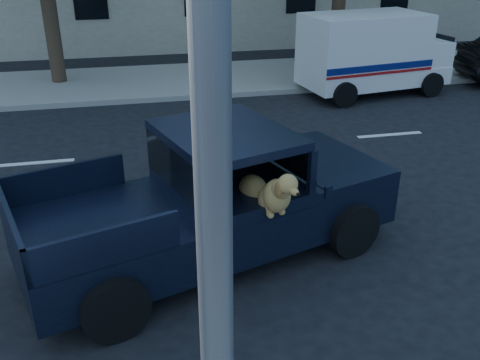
{
  "coord_description": "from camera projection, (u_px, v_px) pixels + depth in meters",
  "views": [
    {
      "loc": [
        -1.96,
        -7.47,
        4.41
      ],
      "look_at": [
        -0.6,
        -1.14,
        1.36
      ],
      "focal_mm": 40.0,
      "sensor_mm": 36.0,
      "label": 1
    }
  ],
  "objects": [
    {
      "name": "ground",
      "position": [
        261.0,
        223.0,
        8.86
      ],
      "size": [
        120.0,
        120.0,
        0.0
      ],
      "primitive_type": "plane",
      "color": "black",
      "rests_on": "ground"
    },
    {
      "name": "far_sidewalk",
      "position": [
        190.0,
        80.0,
        16.97
      ],
      "size": [
        60.0,
        4.0,
        0.15
      ],
      "primitive_type": "cube",
      "color": "gray",
      "rests_on": "ground"
    },
    {
      "name": "pickup_truck",
      "position": [
        206.0,
        218.0,
        7.69
      ],
      "size": [
        5.72,
        3.6,
        1.91
      ],
      "rotation": [
        0.0,
        0.0,
        0.31
      ],
      "color": "black",
      "rests_on": "ground"
    },
    {
      "name": "mail_truck",
      "position": [
        371.0,
        59.0,
        15.44
      ],
      "size": [
        4.42,
        2.67,
        2.29
      ],
      "rotation": [
        0.0,
        0.0,
        0.15
      ],
      "color": "silver",
      "rests_on": "ground"
    },
    {
      "name": "lane_stripes",
      "position": [
        309.0,
        141.0,
        12.25
      ],
      "size": [
        21.6,
        0.14,
        0.01
      ],
      "primitive_type": null,
      "color": "silver",
      "rests_on": "ground"
    }
  ]
}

